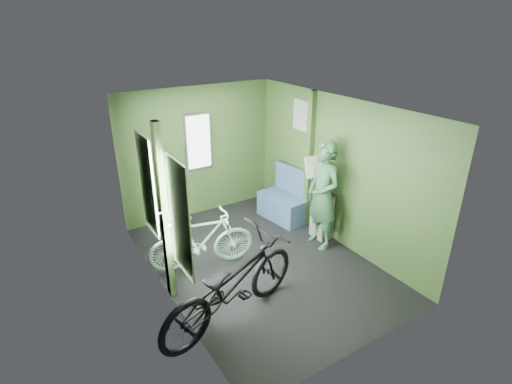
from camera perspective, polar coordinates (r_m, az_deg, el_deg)
room at (r=5.34m, az=0.01°, el=2.99°), size 4.00×4.02×2.31m
bicycle_black at (r=5.02m, az=-3.32°, el=-17.86°), size 2.16×1.26×1.11m
bicycle_mint at (r=5.92m, az=-7.50°, el=-10.71°), size 1.61×0.89×0.97m
passenger at (r=6.12m, az=9.57°, el=-0.48°), size 0.45×0.69×1.70m
waste_box at (r=6.53m, az=9.40°, el=-3.31°), size 0.23×0.32×0.78m
bench_seat at (r=7.12m, az=4.08°, el=-1.70°), size 0.60×0.94×0.93m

